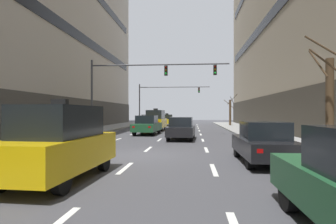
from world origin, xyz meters
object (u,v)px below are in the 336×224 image
Objects in this scene: taxi_driving_0 at (156,120)px; street_tree_1 at (330,105)px; car_driving_1 at (147,125)px; taxi_driving_3 at (60,143)px; car_parked_1 at (263,143)px; street_tree_0 at (230,112)px; car_driving_5 at (147,120)px; car_driving_2 at (181,129)px; traffic_signal_0 at (140,79)px; traffic_signal_1 at (162,95)px; taxi_driving_4 at (167,120)px.

street_tree_1 reaches higher than taxi_driving_0.
taxi_driving_3 is (0.17, -16.32, 0.23)m from car_driving_1.
car_parked_1 is 0.95× the size of street_tree_0.
car_driving_5 is (-2.87, 17.67, -0.03)m from car_driving_1.
car_driving_1 is 18.39m from street_tree_0.
car_driving_1 is 1.04× the size of car_driving_2.
car_driving_2 is 0.36× the size of traffic_signal_0.
car_driving_2 is 22.74m from car_driving_5.
car_driving_1 is 21.83m from traffic_signal_1.
taxi_driving_0 is at bearing 109.69° from car_parked_1.
traffic_signal_0 reaches higher than taxi_driving_0.
traffic_signal_1 reaches higher than street_tree_0.
street_tree_1 is (9.23, -12.71, 1.40)m from car_driving_1.
car_driving_2 is at bearing -46.18° from traffic_signal_0.
traffic_signal_0 is at bearing -88.44° from traffic_signal_1.
car_driving_1 is at bearing -120.32° from street_tree_0.
taxi_driving_3 is at bearing -84.88° from car_driving_5.
car_driving_5 is at bearing -114.78° from traffic_signal_1.
car_driving_2 is at bearing -53.41° from car_driving_1.
taxi_driving_3 is 37.97m from traffic_signal_1.
traffic_signal_0 is at bearing -82.63° from car_driving_5.
car_parked_1 is 0.90× the size of street_tree_1.
car_driving_2 is 0.98× the size of street_tree_0.
taxi_driving_0 is at bearing -76.74° from car_driving_5.
car_driving_2 is 12.44m from taxi_driving_3.
taxi_driving_0 is 13.98m from street_tree_0.
car_driving_5 is at bearing 169.26° from taxi_driving_4.
car_driving_2 is 1.00× the size of car_driving_5.
taxi_driving_3 reaches higher than car_parked_1.
car_driving_5 is (-3.04, 34.00, -0.26)m from taxi_driving_3.
street_tree_0 is (9.10, -1.26, 1.25)m from taxi_driving_4.
street_tree_1 is (-0.03, -28.55, 0.17)m from street_tree_0.
traffic_signal_0 is at bearing -92.27° from taxi_driving_4.
car_driving_1 is at bearing 116.89° from car_parked_1.
car_driving_1 is at bearing 126.00° from street_tree_1.
car_driving_1 is 5.30m from car_driving_2.
street_tree_1 reaches higher than car_parked_1.
street_tree_1 is (9.07, -29.81, 1.42)m from taxi_driving_4.
car_driving_2 is 0.93× the size of street_tree_1.
taxi_driving_3 is at bearing -153.38° from car_parked_1.
taxi_driving_0 is 19.61m from car_parked_1.
traffic_signal_1 is 35.78m from street_tree_1.
street_tree_0 reaches higher than car_parked_1.
car_driving_2 is (3.13, -9.63, -0.30)m from taxi_driving_0.
traffic_signal_0 is (-0.53, -0.41, 3.99)m from car_driving_1.
street_tree_1 is (9.77, -12.30, -2.59)m from traffic_signal_0.
traffic_signal_0 is at bearing 92.54° from taxi_driving_3.
car_driving_2 is at bearing -82.01° from taxi_driving_4.
taxi_driving_4 is 0.38× the size of traffic_signal_1.
street_tree_0 is (9.23, 10.46, 0.97)m from taxi_driving_0.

